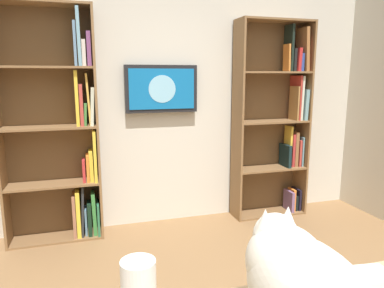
% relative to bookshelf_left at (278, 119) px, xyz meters
% --- Properties ---
extents(wall_back, '(4.52, 0.06, 2.70)m').
position_rel_bookshelf_left_xyz_m(wall_back, '(1.20, -0.16, 0.28)').
color(wall_back, beige).
rests_on(wall_back, ground).
extents(bookshelf_left, '(0.81, 0.28, 2.09)m').
position_rel_bookshelf_left_xyz_m(bookshelf_left, '(0.00, 0.00, 0.00)').
color(bookshelf_left, brown).
rests_on(bookshelf_left, ground).
extents(bookshelf_right, '(0.85, 0.28, 2.14)m').
position_rel_bookshelf_left_xyz_m(bookshelf_right, '(2.21, 0.00, -0.07)').
color(bookshelf_right, brown).
rests_on(bookshelf_right, ground).
extents(wall_mounted_tv, '(0.72, 0.07, 0.46)m').
position_rel_bookshelf_left_xyz_m(wall_mounted_tv, '(1.26, -0.08, 0.33)').
color(wall_mounted_tv, black).
extents(cat, '(0.28, 0.69, 0.37)m').
position_rel_bookshelf_left_xyz_m(cat, '(1.43, 2.63, -0.14)').
color(cat, silver).
rests_on(cat, desk).
extents(desk_book_stack, '(0.21, 0.15, 0.08)m').
position_rel_bookshelf_left_xyz_m(desk_book_stack, '(1.05, 2.48, -0.29)').
color(desk_book_stack, '#996B42').
rests_on(desk_book_stack, desk).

